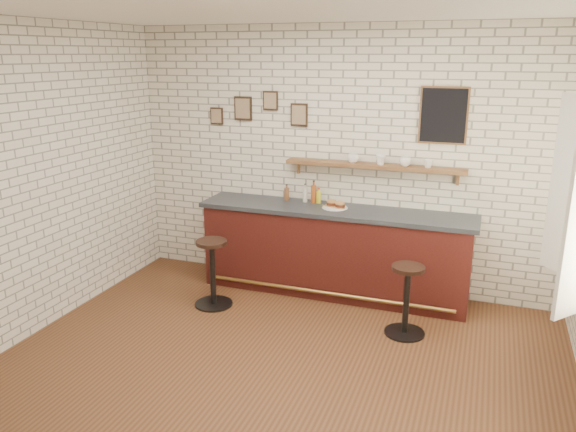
{
  "coord_description": "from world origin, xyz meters",
  "views": [
    {
      "loc": [
        1.58,
        -4.16,
        2.68
      ],
      "look_at": [
        -0.25,
        0.9,
        1.11
      ],
      "focal_mm": 35.0,
      "sensor_mm": 36.0,
      "label": 1
    }
  ],
  "objects_px": {
    "sandwich_plate": "(335,208)",
    "shelf_cup_a": "(353,159)",
    "bitters_bottle_brown": "(287,194)",
    "bitters_bottle_amber": "(314,194)",
    "bar_counter": "(334,251)",
    "ciabatta_sandwich": "(336,204)",
    "shelf_cup_c": "(405,162)",
    "shelf_cup_b": "(381,160)",
    "bar_stool_right": "(407,298)",
    "bitters_bottle_white": "(305,195)",
    "condiment_bottle_yellow": "(319,197)",
    "bar_stool_left": "(213,271)",
    "shelf_cup_d": "(428,164)"
  },
  "relations": [
    {
      "from": "bitters_bottle_brown",
      "to": "bitters_bottle_amber",
      "type": "bearing_deg",
      "value": 0.0
    },
    {
      "from": "shelf_cup_b",
      "to": "bitters_bottle_amber",
      "type": "bearing_deg",
      "value": 132.33
    },
    {
      "from": "shelf_cup_c",
      "to": "shelf_cup_d",
      "type": "relative_size",
      "value": 1.29
    },
    {
      "from": "bitters_bottle_brown",
      "to": "shelf_cup_b",
      "type": "distance_m",
      "value": 1.18
    },
    {
      "from": "sandwich_plate",
      "to": "shelf_cup_d",
      "type": "xyz_separation_m",
      "value": [
        0.97,
        0.19,
        0.53
      ]
    },
    {
      "from": "bar_stool_left",
      "to": "shelf_cup_a",
      "type": "height_order",
      "value": "shelf_cup_a"
    },
    {
      "from": "bitters_bottle_brown",
      "to": "bitters_bottle_amber",
      "type": "height_order",
      "value": "bitters_bottle_amber"
    },
    {
      "from": "shelf_cup_b",
      "to": "bar_stool_left",
      "type": "bearing_deg",
      "value": 160.86
    },
    {
      "from": "sandwich_plate",
      "to": "shelf_cup_d",
      "type": "relative_size",
      "value": 2.91
    },
    {
      "from": "ciabatta_sandwich",
      "to": "shelf_cup_a",
      "type": "bearing_deg",
      "value": 54.09
    },
    {
      "from": "condiment_bottle_yellow",
      "to": "bar_stool_left",
      "type": "distance_m",
      "value": 1.48
    },
    {
      "from": "bitters_bottle_white",
      "to": "shelf_cup_a",
      "type": "xyz_separation_m",
      "value": [
        0.54,
        0.04,
        0.45
      ]
    },
    {
      "from": "bar_counter",
      "to": "shelf_cup_a",
      "type": "bearing_deg",
      "value": 55.47
    },
    {
      "from": "bar_counter",
      "to": "shelf_cup_b",
      "type": "xyz_separation_m",
      "value": [
        0.45,
        0.2,
        1.05
      ]
    },
    {
      "from": "bitters_bottle_brown",
      "to": "shelf_cup_c",
      "type": "bearing_deg",
      "value": 1.68
    },
    {
      "from": "shelf_cup_a",
      "to": "shelf_cup_d",
      "type": "relative_size",
      "value": 1.28
    },
    {
      "from": "bar_stool_left",
      "to": "shelf_cup_c",
      "type": "height_order",
      "value": "shelf_cup_c"
    },
    {
      "from": "bitters_bottle_amber",
      "to": "bar_counter",
      "type": "bearing_deg",
      "value": -28.0
    },
    {
      "from": "ciabatta_sandwich",
      "to": "shelf_cup_d",
      "type": "xyz_separation_m",
      "value": [
        0.95,
        0.19,
        0.48
      ]
    },
    {
      "from": "shelf_cup_b",
      "to": "condiment_bottle_yellow",
      "type": "bearing_deg",
      "value": 132.6
    },
    {
      "from": "bar_stool_right",
      "to": "shelf_cup_a",
      "type": "relative_size",
      "value": 5.81
    },
    {
      "from": "bitters_bottle_brown",
      "to": "condiment_bottle_yellow",
      "type": "relative_size",
      "value": 1.08
    },
    {
      "from": "ciabatta_sandwich",
      "to": "bar_stool_left",
      "type": "xyz_separation_m",
      "value": [
        -1.16,
        -0.8,
        -0.66
      ]
    },
    {
      "from": "shelf_cup_b",
      "to": "bitters_bottle_brown",
      "type": "bearing_deg",
      "value": 131.41
    },
    {
      "from": "bitters_bottle_brown",
      "to": "shelf_cup_a",
      "type": "bearing_deg",
      "value": 2.94
    },
    {
      "from": "sandwich_plate",
      "to": "shelf_cup_a",
      "type": "distance_m",
      "value": 0.58
    },
    {
      "from": "bitters_bottle_brown",
      "to": "bitters_bottle_amber",
      "type": "distance_m",
      "value": 0.33
    },
    {
      "from": "shelf_cup_a",
      "to": "bitters_bottle_white",
      "type": "bearing_deg",
      "value": 158.18
    },
    {
      "from": "bar_counter",
      "to": "condiment_bottle_yellow",
      "type": "height_order",
      "value": "condiment_bottle_yellow"
    },
    {
      "from": "sandwich_plate",
      "to": "shelf_cup_a",
      "type": "bearing_deg",
      "value": 51.99
    },
    {
      "from": "bitters_bottle_brown",
      "to": "bar_stool_right",
      "type": "distance_m",
      "value": 1.94
    },
    {
      "from": "bitters_bottle_brown",
      "to": "condiment_bottle_yellow",
      "type": "bearing_deg",
      "value": -0.0
    },
    {
      "from": "bar_stool_left",
      "to": "bar_stool_right",
      "type": "xyz_separation_m",
      "value": [
        2.09,
        0.04,
        -0.02
      ]
    },
    {
      "from": "sandwich_plate",
      "to": "ciabatta_sandwich",
      "type": "distance_m",
      "value": 0.05
    },
    {
      "from": "bar_counter",
      "to": "bitters_bottle_brown",
      "type": "height_order",
      "value": "bitters_bottle_brown"
    },
    {
      "from": "bitters_bottle_brown",
      "to": "shelf_cup_a",
      "type": "height_order",
      "value": "shelf_cup_a"
    },
    {
      "from": "bitters_bottle_brown",
      "to": "bitters_bottle_white",
      "type": "bearing_deg",
      "value": -0.0
    },
    {
      "from": "bar_counter",
      "to": "bar_stool_right",
      "type": "height_order",
      "value": "bar_counter"
    },
    {
      "from": "sandwich_plate",
      "to": "condiment_bottle_yellow",
      "type": "xyz_separation_m",
      "value": [
        -0.23,
        0.15,
        0.07
      ]
    },
    {
      "from": "bar_counter",
      "to": "shelf_cup_d",
      "type": "xyz_separation_m",
      "value": [
        0.96,
        0.2,
        1.04
      ]
    },
    {
      "from": "bitters_bottle_brown",
      "to": "bar_stool_right",
      "type": "xyz_separation_m",
      "value": [
        1.57,
        -0.9,
        -0.7
      ]
    },
    {
      "from": "condiment_bottle_yellow",
      "to": "shelf_cup_b",
      "type": "bearing_deg",
      "value": 3.3
    },
    {
      "from": "ciabatta_sandwich",
      "to": "shelf_cup_c",
      "type": "relative_size",
      "value": 2.0
    },
    {
      "from": "condiment_bottle_yellow",
      "to": "bar_stool_left",
      "type": "relative_size",
      "value": 0.24
    },
    {
      "from": "ciabatta_sandwich",
      "to": "bitters_bottle_brown",
      "type": "distance_m",
      "value": 0.66
    },
    {
      "from": "ciabatta_sandwich",
      "to": "shelf_cup_b",
      "type": "distance_m",
      "value": 0.69
    },
    {
      "from": "bar_stool_right",
      "to": "bitters_bottle_brown",
      "type": "bearing_deg",
      "value": 150.22
    },
    {
      "from": "bitters_bottle_white",
      "to": "condiment_bottle_yellow",
      "type": "height_order",
      "value": "bitters_bottle_white"
    },
    {
      "from": "shelf_cup_a",
      "to": "sandwich_plate",
      "type": "bearing_deg",
      "value": -154.0
    },
    {
      "from": "bitters_bottle_brown",
      "to": "bar_stool_right",
      "type": "bearing_deg",
      "value": -29.78
    }
  ]
}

